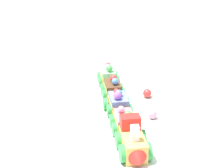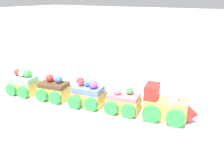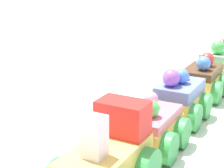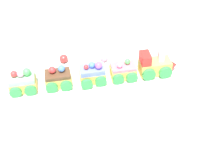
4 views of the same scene
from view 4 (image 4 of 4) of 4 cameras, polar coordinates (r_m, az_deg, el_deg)
ground_plane at (r=0.88m, az=-2.40°, el=-1.41°), size 10.00×10.00×0.00m
display_board at (r=0.88m, az=-2.41°, el=-1.13°), size 0.63×0.39×0.01m
cake_train_locomotive at (r=0.92m, az=8.09°, el=3.36°), size 0.12×0.08×0.08m
cake_car_strawberry at (r=0.90m, az=2.07°, el=2.40°), size 0.08×0.08×0.06m
cake_car_blueberry at (r=0.89m, az=-3.56°, el=1.87°), size 0.08×0.08×0.07m
cake_car_chocolate at (r=0.89m, az=-9.82°, el=1.02°), size 0.08×0.08×0.06m
cake_car_mint at (r=0.89m, az=-16.01°, el=0.35°), size 0.08×0.08×0.07m
gumball_red at (r=0.97m, az=-8.84°, el=4.61°), size 0.03×0.03×0.03m
gumball_pink at (r=0.96m, az=-1.47°, el=4.80°), size 0.02×0.02×0.02m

